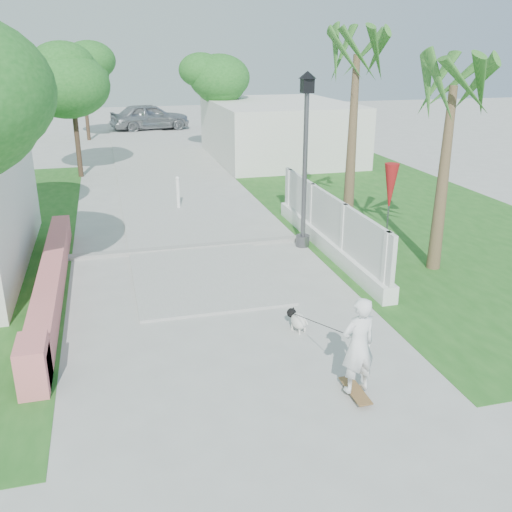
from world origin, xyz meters
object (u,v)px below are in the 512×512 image
object	(u,v)px
patio_umbrella	(390,188)
dog	(297,320)
bollard	(178,192)
parked_car	(150,117)
skateboarder	(346,339)
street_lamp	(305,155)

from	to	relation	value
patio_umbrella	dog	size ratio (longest dim) A/B	4.04
bollard	dog	size ratio (longest dim) A/B	1.92
patio_umbrella	parked_car	distance (m)	25.16
skateboarder	parked_car	distance (m)	30.28
street_lamp	patio_umbrella	xyz separation A→B (m)	(1.90, -1.00, -0.74)
skateboarder	dog	bearing A→B (deg)	-95.80
dog	bollard	bearing A→B (deg)	75.18
skateboarder	dog	distance (m)	1.99
parked_car	street_lamp	bearing A→B (deg)	173.96
street_lamp	dog	xyz separation A→B (m)	(-1.68, -4.52, -2.20)
dog	parked_car	xyz separation A→B (m)	(-0.28, 28.37, 0.61)
street_lamp	bollard	xyz separation A→B (m)	(-2.70, 4.50, -1.84)
street_lamp	dog	size ratio (longest dim) A/B	7.80
skateboarder	dog	world-z (taller)	skateboarder
street_lamp	skateboarder	bearing A→B (deg)	-103.59
patio_umbrella	bollard	bearing A→B (deg)	129.91
patio_umbrella	dog	distance (m)	5.23
bollard	patio_umbrella	xyz separation A→B (m)	(4.60, -5.50, 1.10)
street_lamp	dog	world-z (taller)	street_lamp
patio_umbrella	skateboarder	size ratio (longest dim) A/B	0.82
parked_car	patio_umbrella	bearing A→B (deg)	178.09
street_lamp	skateboarder	world-z (taller)	street_lamp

